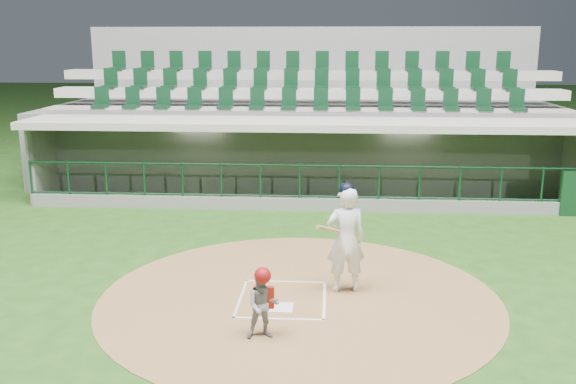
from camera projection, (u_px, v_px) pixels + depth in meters
name	position (u px, v px, depth m)	size (l,w,h in m)	color
ground	(284.00, 293.00, 11.76)	(120.00, 120.00, 0.00)	#1F4614
dirt_circle	(299.00, 298.00, 11.54)	(7.20, 7.20, 0.01)	brown
home_plate	(281.00, 308.00, 11.07)	(0.43, 0.43, 0.02)	white
batter_box_chalk	(282.00, 299.00, 11.46)	(1.55, 1.80, 0.01)	silver
dugout_structure	(310.00, 163.00, 19.13)	(16.40, 3.70, 3.00)	slate
seating_deck	(307.00, 133.00, 22.02)	(17.00, 6.72, 5.15)	slate
batter	(346.00, 238.00, 11.62)	(0.94, 0.95, 2.05)	white
catcher	(263.00, 303.00, 9.85)	(0.59, 0.50, 1.15)	gray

